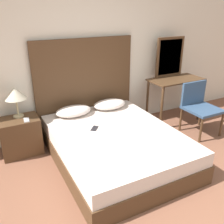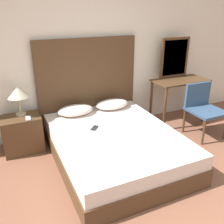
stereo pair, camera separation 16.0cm
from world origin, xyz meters
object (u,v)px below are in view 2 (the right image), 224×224
Objects in this scene: nightstand at (23,134)px; chair at (203,106)px; phone_on_bed at (95,128)px; phone_on_nightstand at (28,118)px; table_lamp at (18,92)px; bed at (115,146)px; vanity_desk at (180,88)px.

nightstand is 0.65× the size of chair.
nightstand is at bearing 148.20° from phone_on_bed.
phone_on_bed is at bearing -29.83° from phone_on_nightstand.
phone_on_nightstand is at bearing -67.45° from table_lamp.
nightstand is at bearing 166.50° from chair.
bed is 3.70× the size of nightstand.
table_lamp is at bearing 175.91° from vanity_desk.
phone_on_bed is 1.02× the size of phone_on_nightstand.
phone_on_nightstand reaches higher than nightstand.
phone_on_bed is (-0.21, 0.21, 0.22)m from bed.
table_lamp is 0.44× the size of vanity_desk.
vanity_desk is at bearing 95.04° from chair.
bed is at bearing -33.64° from phone_on_nightstand.
bed is at bearing -45.50° from phone_on_bed.
bed is at bearing -175.80° from chair.
bed is at bearing -38.10° from table_lamp.
phone_on_bed is at bearing 134.50° from bed.
vanity_desk reaches higher than phone_on_nightstand.
chair reaches higher than bed.
table_lamp is at bearing 112.55° from phone_on_nightstand.
phone_on_bed is at bearing -36.06° from table_lamp.
table_lamp is (-0.88, 0.64, 0.44)m from phone_on_bed.
chair reaches higher than vanity_desk.
chair is (2.64, -0.56, -0.05)m from phone_on_nightstand.
phone_on_bed is 0.94m from phone_on_nightstand.
vanity_desk is at bearing -2.36° from nightstand.
phone_on_nightstand is (-1.02, 0.68, 0.33)m from bed.
vanity_desk is at bearing -4.09° from table_lamp.
table_lamp reaches higher than nightstand.
phone_on_bed is 1.08m from nightstand.
table_lamp is at bearing 141.90° from bed.
phone_on_nightstand is at bearing 179.75° from vanity_desk.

